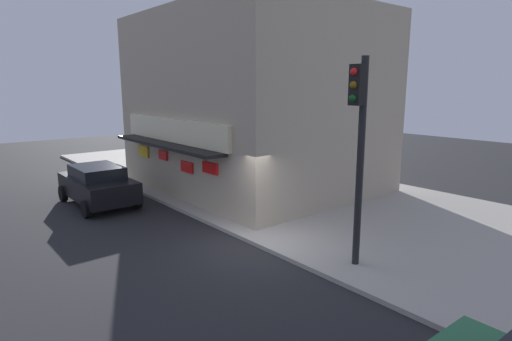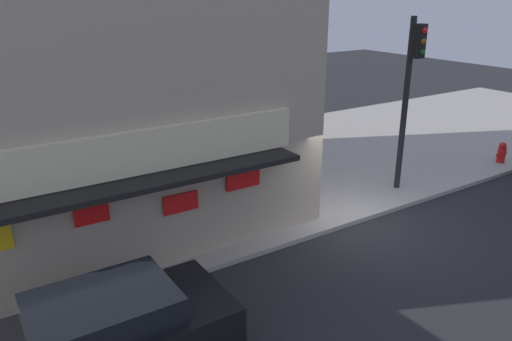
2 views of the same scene
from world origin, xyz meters
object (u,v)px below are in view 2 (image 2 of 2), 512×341
Objects in this scene: pedestrian at (239,196)px; fire_hydrant at (502,153)px; traffic_light at (410,83)px; potted_plant_by_window at (92,232)px; parked_car_black at (106,336)px; trash_can at (271,200)px.

fire_hydrant is at bearing -2.85° from pedestrian.
traffic_light is 5.84m from fire_hydrant.
parked_car_black is at bearing -102.63° from potted_plant_by_window.
potted_plant_by_window is (-9.30, 0.93, -2.70)m from traffic_light.
traffic_light is at bearing 16.18° from parked_car_black.
pedestrian is at bearing -10.50° from potted_plant_by_window.
trash_can is at bearing -5.04° from potted_plant_by_window.
parked_car_black is at bearing -148.32° from trash_can.
trash_can is at bearing 173.55° from traffic_light.
potted_plant_by_window is at bearing 174.27° from traffic_light.
parked_car_black reaches higher than trash_can.
trash_can is 6.60m from parked_car_black.
traffic_light reaches higher than parked_car_black.
traffic_light is 6.20m from pedestrian.
trash_can is 1.30m from pedestrian.
trash_can is at bearing 11.73° from pedestrian.
parked_car_black is at bearing -144.05° from pedestrian.
fire_hydrant is at bearing -4.78° from potted_plant_by_window.
potted_plant_by_window is (-4.75, 0.42, 0.16)m from trash_can.
trash_can is (-9.58, 0.78, 0.11)m from fire_hydrant.
pedestrian is (-10.75, 0.54, 0.60)m from fire_hydrant.
traffic_light is 1.26× the size of parked_car_black.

